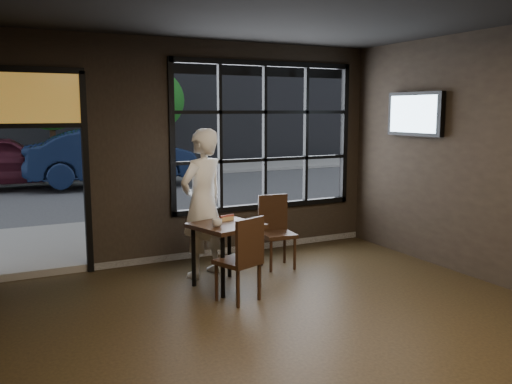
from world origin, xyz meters
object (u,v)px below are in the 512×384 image
cafe_table (226,255)px  chair_near (238,259)px  man (202,203)px  navy_car (112,157)px

cafe_table → chair_near: 0.53m
chair_near → man: bearing=-110.8°
chair_near → cafe_table: bearing=-120.1°
chair_near → navy_car: bearing=-115.1°
cafe_table → chair_near: size_ratio=0.81×
man → navy_car: (0.72, 9.11, -0.10)m
navy_car → cafe_table: bearing=-178.9°
man → navy_car: man is taller
navy_car → man: bearing=-179.7°
cafe_table → navy_car: (0.63, 9.69, 0.48)m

